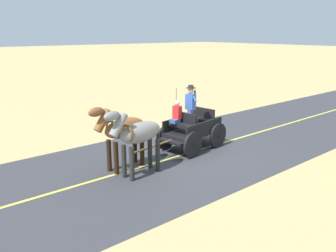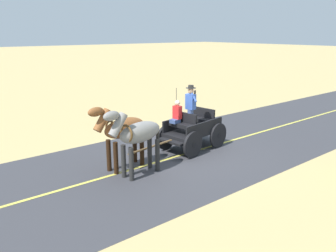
% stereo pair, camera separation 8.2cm
% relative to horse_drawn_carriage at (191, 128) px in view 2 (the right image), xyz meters
% --- Properties ---
extents(ground_plane, '(200.00, 200.00, 0.00)m').
position_rel_horse_drawn_carriage_xyz_m(ground_plane, '(-0.30, 0.36, -0.82)').
color(ground_plane, tan).
extents(road_surface, '(6.41, 160.00, 0.01)m').
position_rel_horse_drawn_carriage_xyz_m(road_surface, '(-0.30, 0.36, -0.81)').
color(road_surface, '#38383D').
rests_on(road_surface, ground).
extents(road_centre_stripe, '(0.12, 160.00, 0.00)m').
position_rel_horse_drawn_carriage_xyz_m(road_centre_stripe, '(-0.30, 0.36, -0.81)').
color(road_centre_stripe, '#DBCC4C').
rests_on(road_centre_stripe, road_surface).
extents(horse_drawn_carriage, '(1.74, 4.51, 2.50)m').
position_rel_horse_drawn_carriage_xyz_m(horse_drawn_carriage, '(0.00, 0.00, 0.00)').
color(horse_drawn_carriage, black).
rests_on(horse_drawn_carriage, ground).
extents(horse_near_side, '(0.76, 2.15, 2.21)m').
position_rel_horse_drawn_carriage_xyz_m(horse_near_side, '(-0.78, 2.95, 0.51)').
color(horse_near_side, gray).
rests_on(horse_near_side, ground).
extents(horse_off_side, '(0.76, 2.15, 2.21)m').
position_rel_horse_drawn_carriage_xyz_m(horse_off_side, '(-0.06, 3.05, 0.51)').
color(horse_off_side, brown).
rests_on(horse_off_side, ground).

